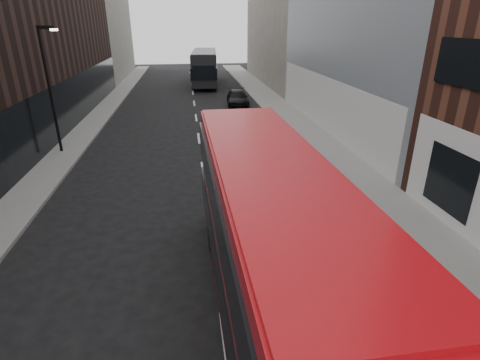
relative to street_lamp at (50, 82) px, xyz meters
name	(u,v)px	position (x,y,z in m)	size (l,w,h in m)	color
sidewalk_right	(287,117)	(15.72, 7.00, -4.11)	(3.00, 80.00, 0.15)	slate
sidewalk_left	(93,123)	(0.22, 7.00, -4.11)	(2.00, 80.00, 0.15)	slate
building_victorian	(283,1)	(19.59, 26.00, 5.48)	(6.50, 24.00, 21.00)	slate
building_left_mid	(49,26)	(-3.28, 12.00, 2.82)	(5.00, 24.00, 14.00)	black
building_left_far	(103,28)	(-3.28, 34.00, 2.32)	(5.00, 20.00, 13.00)	slate
street_lamp	(50,82)	(0.00, 0.00, 0.00)	(1.06, 0.22, 7.00)	black
red_bus	(269,238)	(9.38, -15.12, -1.68)	(2.80, 11.22, 4.51)	#B30B11
grey_bus	(205,67)	(9.95, 25.89, -2.00)	(3.84, 12.78, 4.07)	black
car_a	(229,137)	(10.07, -0.28, -3.49)	(1.63, 4.04, 1.38)	black
car_b	(248,128)	(11.54, 1.63, -3.46)	(1.52, 4.37, 1.44)	#9A9CA2
car_c	(238,98)	(12.28, 12.49, -3.49)	(1.93, 4.74, 1.38)	black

